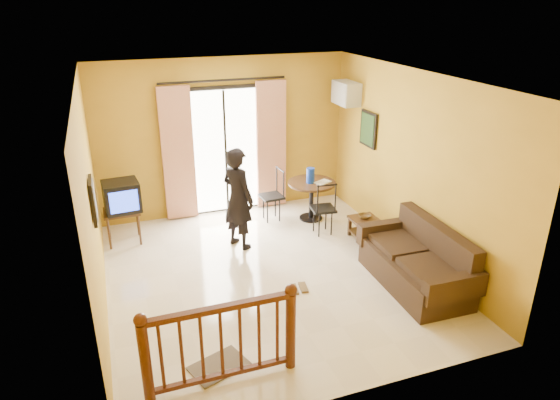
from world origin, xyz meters
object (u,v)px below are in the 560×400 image
object	(u,v)px
coffee_table	(370,229)
television	(122,196)
standing_person	(238,198)
dining_table	(312,190)
sofa	(418,263)

from	to	relation	value
coffee_table	television	bearing A→B (deg)	159.82
standing_person	dining_table	bearing A→B (deg)	-98.05
standing_person	sofa	bearing A→B (deg)	-162.93
sofa	standing_person	distance (m)	2.86
sofa	television	bearing A→B (deg)	145.55
dining_table	standing_person	bearing A→B (deg)	-159.19
television	sofa	bearing A→B (deg)	-40.99
dining_table	coffee_table	bearing A→B (deg)	-66.18
dining_table	sofa	size ratio (longest dim) A/B	0.46
dining_table	standing_person	xyz separation A→B (m)	(-1.49, -0.57, 0.26)
dining_table	coffee_table	world-z (taller)	dining_table
dining_table	sofa	xyz separation A→B (m)	(0.53, -2.53, -0.23)
television	sofa	xyz separation A→B (m)	(3.73, -2.71, -0.48)
coffee_table	standing_person	bearing A→B (deg)	162.88
coffee_table	sofa	xyz separation A→B (m)	(0.01, -1.34, 0.09)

